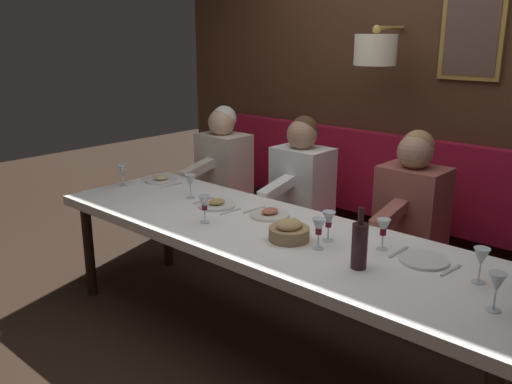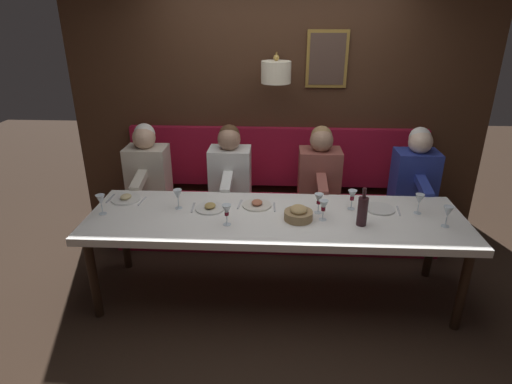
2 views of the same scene
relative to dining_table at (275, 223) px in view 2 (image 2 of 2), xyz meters
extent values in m
plane|color=#332319|center=(0.00, 0.00, -0.68)|extent=(12.00, 12.00, 0.00)
cube|color=white|center=(0.00, 0.00, 0.03)|extent=(0.90, 2.96, 0.06)
cylinder|color=black|center=(-0.35, -1.38, -0.34)|extent=(0.07, 0.07, 0.68)
cylinder|color=black|center=(-0.35, 1.38, -0.34)|extent=(0.07, 0.07, 0.68)
cylinder|color=black|center=(0.35, -1.38, -0.34)|extent=(0.07, 0.07, 0.68)
cylinder|color=black|center=(0.35, 1.38, -0.34)|extent=(0.07, 0.07, 0.68)
cube|color=maroon|center=(0.89, 0.00, -0.46)|extent=(0.52, 3.16, 0.45)
cube|color=#422819|center=(1.48, 0.00, 0.77)|extent=(0.10, 4.36, 2.90)
cube|color=maroon|center=(1.39, 0.00, 0.09)|extent=(0.10, 3.16, 0.64)
cube|color=olive|center=(1.42, -0.48, 1.10)|extent=(0.04, 0.41, 0.55)
cube|color=#4C382D|center=(1.40, -0.48, 1.10)|extent=(0.01, 0.35, 0.49)
cylinder|color=#A37F38|center=(1.25, 0.02, 1.16)|extent=(0.35, 0.02, 0.02)
cylinder|color=beige|center=(1.08, 0.02, 1.02)|extent=(0.28, 0.28, 0.20)
sphere|color=#A37F38|center=(1.08, 0.02, 1.15)|extent=(0.06, 0.06, 0.06)
cube|color=#283893|center=(0.89, -1.33, 0.05)|extent=(0.30, 0.40, 0.56)
sphere|color=beige|center=(0.87, -1.33, 0.43)|extent=(0.22, 0.22, 0.22)
sphere|color=silver|center=(0.90, -1.33, 0.46)|extent=(0.20, 0.20, 0.20)
cube|color=#283893|center=(0.60, -1.33, 0.09)|extent=(0.33, 0.09, 0.14)
cube|color=#934C42|center=(0.89, -0.42, 0.05)|extent=(0.30, 0.40, 0.56)
sphere|color=#A37A60|center=(0.87, -0.42, 0.43)|extent=(0.22, 0.22, 0.22)
sphere|color=#937047|center=(0.90, -0.42, 0.46)|extent=(0.20, 0.20, 0.20)
cube|color=#934C42|center=(0.60, -0.42, 0.09)|extent=(0.33, 0.09, 0.14)
cube|color=white|center=(0.89, 0.46, 0.05)|extent=(0.30, 0.40, 0.56)
sphere|color=#A37A60|center=(0.87, 0.46, 0.43)|extent=(0.22, 0.22, 0.22)
sphere|color=#4C331E|center=(0.90, 0.46, 0.46)|extent=(0.20, 0.20, 0.20)
cube|color=white|center=(0.60, 0.46, 0.09)|extent=(0.33, 0.09, 0.14)
cube|color=beige|center=(0.89, 1.27, 0.05)|extent=(0.30, 0.40, 0.56)
sphere|color=#D1A889|center=(0.87, 1.27, 0.43)|extent=(0.22, 0.22, 0.22)
sphere|color=silver|center=(0.90, 1.27, 0.46)|extent=(0.20, 0.20, 0.20)
cube|color=beige|center=(0.60, 1.27, 0.09)|extent=(0.33, 0.09, 0.14)
cylinder|color=white|center=(0.24, 1.28, 0.07)|extent=(0.24, 0.24, 0.01)
ellipsoid|color=#D1BC84|center=(0.24, 1.28, 0.09)|extent=(0.11, 0.09, 0.04)
cube|color=silver|center=(0.22, 1.13, 0.06)|extent=(0.17, 0.03, 0.01)
cube|color=silver|center=(0.26, 1.42, 0.06)|extent=(0.18, 0.02, 0.01)
cylinder|color=silver|center=(0.09, 0.53, 0.07)|extent=(0.24, 0.24, 0.01)
ellipsoid|color=#AD8E4C|center=(0.09, 0.53, 0.09)|extent=(0.11, 0.09, 0.04)
cube|color=silver|center=(0.07, 0.39, 0.06)|extent=(0.17, 0.02, 0.01)
cube|color=silver|center=(0.11, 0.68, 0.06)|extent=(0.18, 0.03, 0.01)
cylinder|color=silver|center=(0.18, 0.16, 0.07)|extent=(0.24, 0.24, 0.01)
ellipsoid|color=#B76647|center=(0.18, 0.16, 0.09)|extent=(0.11, 0.09, 0.04)
cube|color=silver|center=(0.16, 0.01, 0.06)|extent=(0.17, 0.02, 0.01)
cube|color=silver|center=(0.20, 0.30, 0.06)|extent=(0.18, 0.03, 0.01)
cylinder|color=silver|center=(0.16, -0.84, 0.07)|extent=(0.24, 0.24, 0.01)
cube|color=silver|center=(0.14, -0.99, 0.06)|extent=(0.17, 0.03, 0.01)
cube|color=silver|center=(0.18, -0.70, 0.06)|extent=(0.18, 0.02, 0.01)
cylinder|color=silver|center=(0.08, -0.34, 0.06)|extent=(0.06, 0.06, 0.00)
cylinder|color=silver|center=(0.08, -0.34, 0.10)|extent=(0.01, 0.01, 0.07)
cone|color=silver|center=(0.08, -0.34, 0.18)|extent=(0.07, 0.07, 0.08)
cylinder|color=maroon|center=(0.08, -0.34, 0.15)|extent=(0.03, 0.03, 0.02)
cylinder|color=silver|center=(-0.11, -1.27, 0.06)|extent=(0.06, 0.06, 0.00)
cylinder|color=silver|center=(-0.11, -1.27, 0.10)|extent=(0.01, 0.01, 0.07)
cone|color=silver|center=(-0.11, -1.27, 0.18)|extent=(0.07, 0.07, 0.08)
cylinder|color=silver|center=(-0.04, 1.37, 0.06)|extent=(0.06, 0.06, 0.00)
cylinder|color=silver|center=(-0.04, 1.37, 0.10)|extent=(0.01, 0.01, 0.07)
cone|color=silver|center=(-0.04, 1.37, 0.18)|extent=(0.07, 0.07, 0.08)
cylinder|color=silver|center=(0.16, -0.61, 0.06)|extent=(0.06, 0.06, 0.00)
cylinder|color=silver|center=(0.16, -0.61, 0.10)|extent=(0.01, 0.01, 0.07)
cone|color=silver|center=(0.16, -0.61, 0.18)|extent=(0.07, 0.07, 0.08)
cylinder|color=maroon|center=(0.16, -0.61, 0.15)|extent=(0.03, 0.03, 0.03)
cylinder|color=silver|center=(-0.05, -0.36, 0.06)|extent=(0.06, 0.06, 0.00)
cylinder|color=silver|center=(-0.05, -0.36, 0.10)|extent=(0.01, 0.01, 0.07)
cone|color=silver|center=(-0.05, -0.36, 0.18)|extent=(0.07, 0.07, 0.08)
cylinder|color=maroon|center=(-0.05, -0.36, 0.15)|extent=(0.03, 0.03, 0.03)
cylinder|color=silver|center=(0.10, 0.79, 0.06)|extent=(0.06, 0.06, 0.00)
cylinder|color=silver|center=(0.10, 0.79, 0.10)|extent=(0.01, 0.01, 0.07)
cone|color=silver|center=(0.10, 0.79, 0.18)|extent=(0.07, 0.07, 0.08)
cylinder|color=silver|center=(-0.17, 0.36, 0.06)|extent=(0.06, 0.06, 0.00)
cylinder|color=silver|center=(-0.17, 0.36, 0.10)|extent=(0.01, 0.01, 0.07)
cone|color=silver|center=(-0.17, 0.36, 0.18)|extent=(0.07, 0.07, 0.08)
cylinder|color=maroon|center=(-0.17, 0.36, 0.15)|extent=(0.03, 0.03, 0.03)
cylinder|color=silver|center=(0.11, -1.13, 0.06)|extent=(0.06, 0.06, 0.00)
cylinder|color=silver|center=(0.11, -1.13, 0.10)|extent=(0.01, 0.01, 0.07)
cone|color=silver|center=(0.11, -1.13, 0.18)|extent=(0.07, 0.07, 0.08)
cylinder|color=#33191E|center=(-0.11, -0.65, 0.17)|extent=(0.08, 0.08, 0.22)
cylinder|color=#33191E|center=(-0.11, -0.65, 0.32)|extent=(0.03, 0.03, 0.08)
cylinder|color=#9E7F56|center=(-0.05, -0.18, 0.09)|extent=(0.22, 0.22, 0.07)
ellipsoid|color=tan|center=(-0.05, -0.18, 0.14)|extent=(0.15, 0.13, 0.06)
camera|label=1|loc=(-2.21, -1.88, 1.13)|focal=38.35mm
camera|label=2|loc=(-3.01, -0.01, 1.55)|focal=29.86mm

